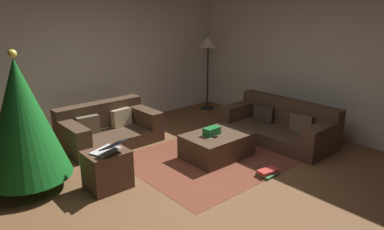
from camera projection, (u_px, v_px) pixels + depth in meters
The scene contains 14 objects.
ground_plane at pixel (199, 190), 4.48m from camera, with size 6.40×6.40×0.00m, color brown.
rear_partition at pixel (84, 60), 6.36m from camera, with size 6.40×0.12×2.60m, color beige.
corner_partition at pixel (336, 63), 6.04m from camera, with size 0.12×6.40×2.60m, color beige.
couch_left at pixel (107, 128), 5.98m from camera, with size 1.57×0.96×0.65m.
couch_right at pixel (280, 125), 6.09m from camera, with size 0.93×1.90×0.68m.
ottoman at pixel (217, 145), 5.43m from camera, with size 0.99×0.71×0.37m, color #473323.
gift_box at pixel (212, 131), 5.33m from camera, with size 0.26×0.15×0.12m, color #19662D.
tv_remote at pixel (213, 136), 5.28m from camera, with size 0.05×0.16×0.02m, color black.
christmas_tree at pixel (22, 119), 4.26m from camera, with size 1.04×1.04×1.76m.
side_table at pixel (107, 170), 4.48m from camera, with size 0.52×0.44×0.50m, color #4C3323.
laptop at pixel (109, 148), 4.36m from camera, with size 0.46×0.48×0.17m.
book_stack at pixel (268, 173), 4.86m from camera, with size 0.31×0.22×0.09m.
corner_lamp at pixel (208, 47), 7.62m from camera, with size 0.36×0.36×1.61m.
area_rug at pixel (217, 156), 5.48m from camera, with size 2.60×2.00×0.01m, color brown.
Camera 1 is at (-2.66, -2.97, 2.24)m, focal length 33.09 mm.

